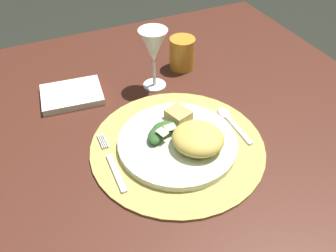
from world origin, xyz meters
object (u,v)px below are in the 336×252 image
Objects in this scene: fork at (113,164)px; spoon at (229,119)px; dining_table at (140,176)px; wine_glass at (153,48)px; napkin at (72,95)px; amber_tumbler at (182,53)px; dinner_plate at (178,142)px.

spoon is at bearing 4.61° from fork.
dining_table is 0.33m from wine_glass.
amber_tumbler reaches higher than napkin.
dinner_plate is 1.72× the size of napkin.
dinner_plate is at bearing -169.94° from spoon.
wine_glass is (0.04, 0.23, 0.10)m from dinner_plate.
amber_tumbler is at bearing 42.80° from dining_table.
dinner_plate is 0.26m from wine_glass.
dining_table is 0.21m from fork.
fork is at bearing -85.09° from napkin.
dining_table is 9.32× the size of spoon.
wine_glass is (-0.10, 0.21, 0.10)m from spoon.
amber_tumbler is at bearing 26.13° from wine_glass.
napkin is at bearing 121.98° from dinner_plate.
fork is 1.08× the size of wine_glass.
dinner_plate is 0.15m from spoon.
wine_glass is at bearing 116.57° from spoon.
spoon is 0.26m from amber_tumbler.
wine_glass is at bearing -153.87° from amber_tumbler.
spoon is (0.21, -0.06, 0.17)m from dining_table.
napkin is at bearing 94.91° from fork.
dinner_plate is at bearing -100.46° from wine_glass.
dining_table is 14.33× the size of amber_tumbler.
dining_table is 7.98× the size of wine_glass.
dinner_plate reaches higher than spoon.
wine_glass is at bearing -10.15° from napkin.
spoon is (0.29, 0.02, -0.00)m from fork.
napkin is at bearing 120.02° from dining_table.
dinner_plate is 0.15m from fork.
amber_tumbler is at bearing 62.39° from dinner_plate.
dining_table is 0.21m from dinner_plate.
wine_glass reaches higher than spoon.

